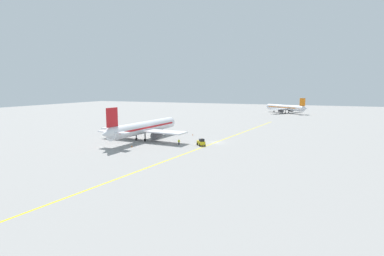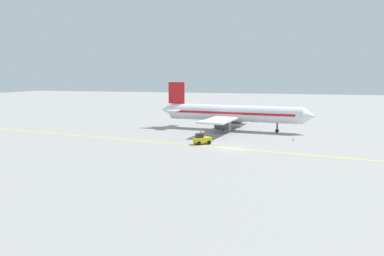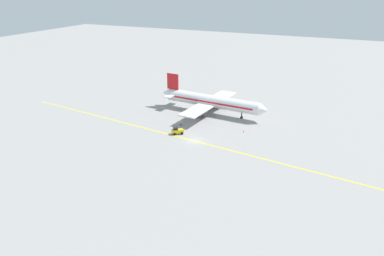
# 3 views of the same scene
# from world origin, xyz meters

# --- Properties ---
(ground_plane) EXTENTS (400.00, 400.00, 0.00)m
(ground_plane) POSITION_xyz_m (0.00, 0.00, 0.00)
(ground_plane) COLOR gray
(apron_yellow_centreline) EXTENTS (17.15, 118.88, 0.01)m
(apron_yellow_centreline) POSITION_xyz_m (0.00, 0.00, 0.00)
(apron_yellow_centreline) COLOR yellow
(apron_yellow_centreline) RESTS_ON ground
(airplane_at_gate) EXTENTS (28.35, 35.55, 10.60)m
(airplane_at_gate) POSITION_xyz_m (-21.35, -4.13, 3.71)
(airplane_at_gate) COLOR white
(airplane_at_gate) RESTS_ON ground
(baggage_tug_white) EXTENTS (3.06, 3.27, 2.11)m
(baggage_tug_white) POSITION_xyz_m (-2.26, -5.89, 0.90)
(baggage_tug_white) COLOR gold
(baggage_tug_white) RESTS_ON ground
(ground_crew_worker) EXTENTS (0.58, 0.26, 1.68)m
(ground_crew_worker) POSITION_xyz_m (-8.08, -7.71, 0.91)
(ground_crew_worker) COLOR #23232D
(ground_crew_worker) RESTS_ON ground
(traffic_cone_near_nose) EXTENTS (0.32, 0.32, 0.55)m
(traffic_cone_near_nose) POSITION_xyz_m (-10.88, 9.56, 0.28)
(traffic_cone_near_nose) COLOR orange
(traffic_cone_near_nose) RESTS_ON ground
(traffic_cone_mid_apron) EXTENTS (0.32, 0.32, 0.55)m
(traffic_cone_mid_apron) POSITION_xyz_m (-18.59, -14.88, 0.28)
(traffic_cone_mid_apron) COLOR orange
(traffic_cone_mid_apron) RESTS_ON ground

